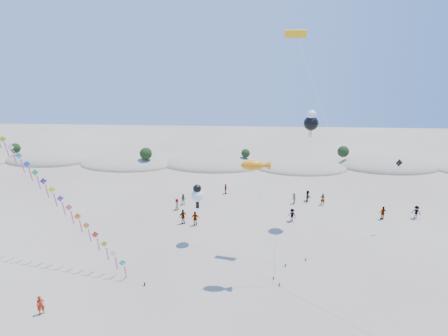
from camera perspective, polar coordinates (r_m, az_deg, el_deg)
dune_ridge at (r=69.19m, az=-0.82°, el=0.57°), size 145.30×11.49×5.57m
kite_train at (r=41.39m, az=-26.70°, el=-0.86°), size 21.76×9.39×17.29m
fish_kite at (r=32.81m, az=4.88°, el=0.36°), size 3.77×2.17×11.57m
cartoon_kite_low at (r=40.91m, az=-4.07°, el=-4.02°), size 10.08×5.53×6.78m
cartoon_kite_high at (r=44.42m, az=13.13°, el=6.87°), size 5.73×13.29×14.09m
parafoil_kite at (r=38.71m, az=11.20°, el=18.55°), size 8.17×17.32×22.54m
dark_kite at (r=44.47m, az=21.64°, el=-3.28°), size 11.63×7.77×8.82m
flyer_foreground at (r=35.93m, az=-26.16°, el=-18.24°), size 0.74×0.68×1.70m
beachgoers at (r=50.13m, az=8.43°, el=-5.83°), size 31.85×11.11×1.88m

